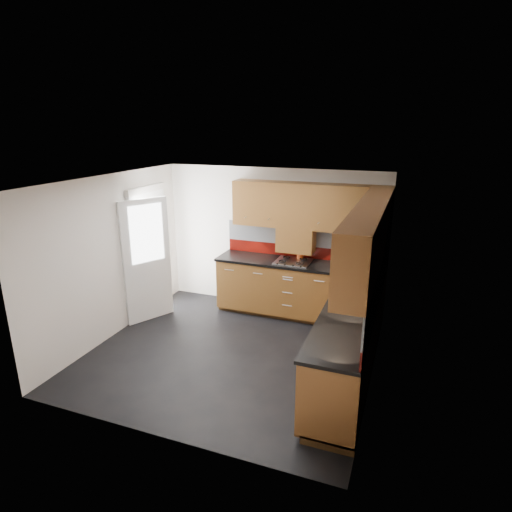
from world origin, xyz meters
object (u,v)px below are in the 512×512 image
at_px(utensil_pot, 300,254).
at_px(food_processor, 364,270).
at_px(gas_hob, 293,261).
at_px(toaster, 342,259).

relative_size(utensil_pot, food_processor, 1.28).
bearing_deg(gas_hob, toaster, 13.58).
bearing_deg(utensil_pot, toaster, -0.95).
bearing_deg(gas_hob, food_processor, -18.44).
xyz_separation_m(gas_hob, utensil_pot, (0.07, 0.19, 0.08)).
xyz_separation_m(utensil_pot, toaster, (0.68, -0.01, 0.00)).
relative_size(utensil_pot, toaster, 1.48).
distance_m(gas_hob, utensil_pot, 0.22).
xyz_separation_m(toaster, food_processor, (0.41, -0.57, 0.05)).
bearing_deg(toaster, utensil_pot, 179.05).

